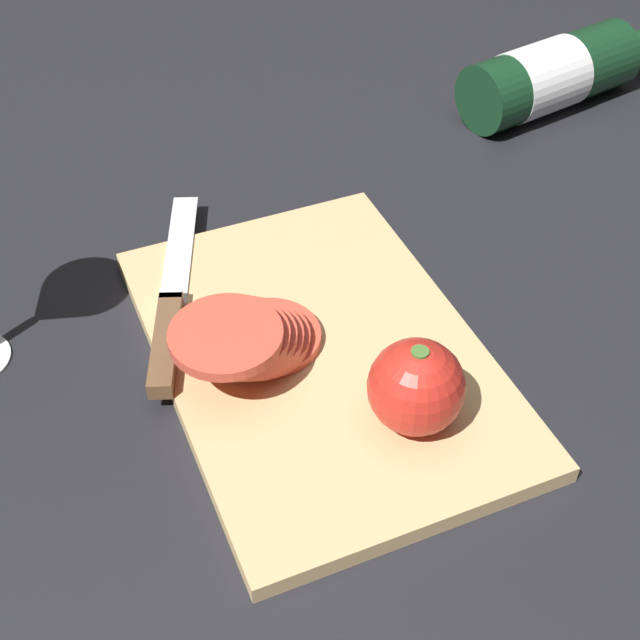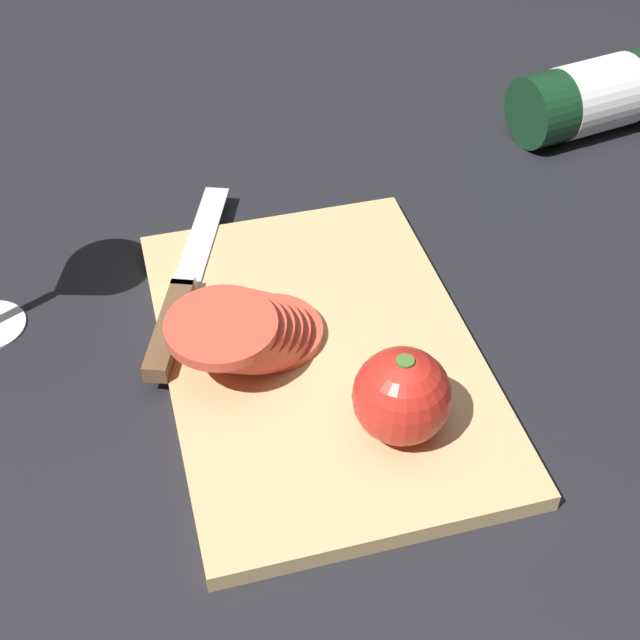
{
  "view_description": "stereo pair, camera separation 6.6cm",
  "coord_description": "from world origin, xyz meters",
  "px_view_note": "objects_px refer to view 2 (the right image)",
  "views": [
    {
      "loc": [
        -0.44,
        0.15,
        0.5
      ],
      "look_at": [
        -0.0,
        -0.03,
        0.05
      ],
      "focal_mm": 50.0,
      "sensor_mm": 36.0,
      "label": 1
    },
    {
      "loc": [
        -0.46,
        0.09,
        0.5
      ],
      "look_at": [
        -0.0,
        -0.03,
        0.05
      ],
      "focal_mm": 50.0,
      "sensor_mm": 36.0,
      "label": 2
    }
  ],
  "objects_px": {
    "knife": "(177,306)",
    "tomato_slice_stack_near": "(244,330)",
    "whole_tomato": "(402,396)",
    "wine_bottle": "(615,91)"
  },
  "relations": [
    {
      "from": "wine_bottle",
      "to": "knife",
      "type": "xyz_separation_m",
      "value": [
        -0.2,
        0.49,
        -0.02
      ]
    },
    {
      "from": "wine_bottle",
      "to": "knife",
      "type": "distance_m",
      "value": 0.52
    },
    {
      "from": "wine_bottle",
      "to": "knife",
      "type": "height_order",
      "value": "wine_bottle"
    },
    {
      "from": "knife",
      "to": "whole_tomato",
      "type": "bearing_deg",
      "value": -119.61
    },
    {
      "from": "knife",
      "to": "tomato_slice_stack_near",
      "type": "distance_m",
      "value": 0.08
    },
    {
      "from": "whole_tomato",
      "to": "tomato_slice_stack_near",
      "type": "distance_m",
      "value": 0.13
    },
    {
      "from": "whole_tomato",
      "to": "tomato_slice_stack_near",
      "type": "relative_size",
      "value": 0.58
    },
    {
      "from": "knife",
      "to": "tomato_slice_stack_near",
      "type": "xyz_separation_m",
      "value": [
        -0.06,
        -0.04,
        0.02
      ]
    },
    {
      "from": "tomato_slice_stack_near",
      "to": "knife",
      "type": "bearing_deg",
      "value": 35.61
    },
    {
      "from": "wine_bottle",
      "to": "tomato_slice_stack_near",
      "type": "bearing_deg",
      "value": 119.96
    }
  ]
}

